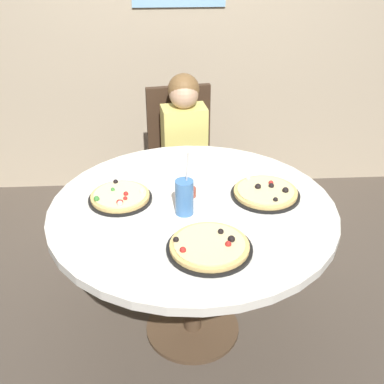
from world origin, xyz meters
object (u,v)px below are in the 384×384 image
(chair_wooden, at_px, (182,155))
(pizza_pepperoni, at_px, (266,193))
(sauce_bowl, at_px, (189,192))
(dining_table, at_px, (193,224))
(plate_small, at_px, (158,161))
(pizza_cheese, at_px, (120,197))
(diner_child, at_px, (187,174))
(soda_cup, at_px, (184,197))
(pizza_veggie, at_px, (209,247))

(chair_wooden, relative_size, pizza_pepperoni, 2.97)
(sauce_bowl, bearing_deg, dining_table, -82.65)
(chair_wooden, height_order, plate_small, chair_wooden)
(pizza_cheese, xyz_separation_m, pizza_pepperoni, (0.67, 0.00, -0.00))
(diner_child, xyz_separation_m, soda_cup, (-0.05, -0.84, 0.35))
(diner_child, xyz_separation_m, sauce_bowl, (-0.02, -0.70, 0.29))
(pizza_veggie, distance_m, sauce_bowl, 0.42)
(dining_table, bearing_deg, pizza_pepperoni, 13.27)
(chair_wooden, relative_size, diner_child, 0.88)
(chair_wooden, distance_m, soda_cup, 1.07)
(diner_child, bearing_deg, pizza_cheese, -115.14)
(pizza_cheese, relative_size, plate_small, 1.62)
(pizza_veggie, distance_m, plate_small, 0.80)
(soda_cup, distance_m, sauce_bowl, 0.16)
(chair_wooden, bearing_deg, pizza_cheese, -109.23)
(diner_child, relative_size, sauce_bowl, 15.46)
(diner_child, relative_size, pizza_veggie, 3.16)
(diner_child, height_order, plate_small, diner_child)
(pizza_pepperoni, height_order, plate_small, pizza_pepperoni)
(dining_table, distance_m, plate_small, 0.49)
(soda_cup, relative_size, plate_small, 1.70)
(plate_small, bearing_deg, pizza_pepperoni, -37.20)
(dining_table, xyz_separation_m, sauce_bowl, (-0.01, 0.10, 0.11))
(soda_cup, xyz_separation_m, plate_small, (-0.12, 0.50, -0.08))
(pizza_pepperoni, bearing_deg, pizza_cheese, -179.92)
(pizza_cheese, xyz_separation_m, soda_cup, (0.29, -0.12, 0.06))
(dining_table, distance_m, pizza_veggie, 0.34)
(pizza_pepperoni, bearing_deg, sauce_bowl, 176.77)
(diner_child, bearing_deg, pizza_veggie, -88.11)
(pizza_pepperoni, bearing_deg, chair_wooden, 111.59)
(pizza_cheese, height_order, pizza_pepperoni, pizza_pepperoni)
(diner_child, relative_size, pizza_cheese, 3.71)
(diner_child, relative_size, soda_cup, 3.53)
(dining_table, xyz_separation_m, pizza_cheese, (-0.33, 0.08, 0.11))
(sauce_bowl, bearing_deg, pizza_pepperoni, -3.23)
(soda_cup, bearing_deg, dining_table, 48.75)
(pizza_cheese, bearing_deg, diner_child, 64.86)
(chair_wooden, xyz_separation_m, soda_cup, (-0.03, -1.02, 0.30))
(dining_table, relative_size, pizza_pepperoni, 4.03)
(diner_child, distance_m, pizza_veggie, 1.15)
(pizza_cheese, bearing_deg, soda_cup, -23.21)
(chair_wooden, bearing_deg, diner_child, -82.57)
(pizza_veggie, xyz_separation_m, pizza_pepperoni, (0.30, 0.40, 0.00))
(soda_cup, bearing_deg, plate_small, 103.15)
(plate_small, bearing_deg, diner_child, 63.87)
(dining_table, distance_m, chair_wooden, 0.99)
(diner_child, bearing_deg, soda_cup, -93.33)
(chair_wooden, bearing_deg, plate_small, -105.37)
(pizza_veggie, distance_m, pizza_pepperoni, 0.50)
(diner_child, bearing_deg, sauce_bowl, -91.94)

